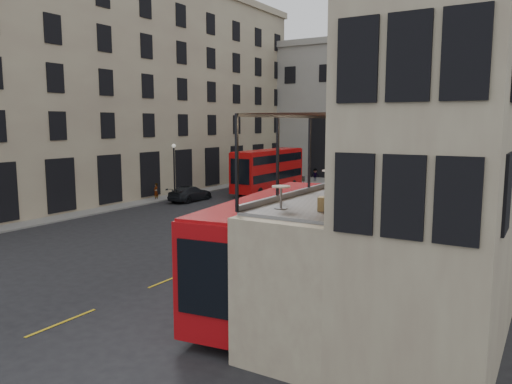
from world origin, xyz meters
The scene contains 31 objects.
ground centered at (0.00, 0.00, 0.00)m, with size 140.00×140.00×0.00m, color black.
host_building_main centered at (9.95, 0.00, 7.79)m, with size 7.26×11.40×15.10m.
host_frontage centered at (6.50, 0.00, 2.25)m, with size 3.00×11.00×4.50m, color #B6AC88.
cafe_floor centered at (6.50, 0.00, 4.55)m, with size 3.00×10.00×0.10m, color slate.
building_left centered at (-26.96, 20.00, 11.38)m, with size 14.60×50.60×22.00m.
gateway centered at (-5.00, 47.99, 9.39)m, with size 35.00×10.60×18.00m.
pavement_far centered at (-6.00, 38.00, 0.06)m, with size 40.00×12.00×0.12m, color slate.
pavement_left centered at (-22.00, 12.00, 0.06)m, with size 8.00×48.00×0.12m, color slate.
traffic_light_near centered at (-1.00, 12.00, 2.42)m, with size 0.16×0.20×3.80m.
traffic_light_far centered at (-15.00, 28.00, 2.42)m, with size 0.16×0.20×3.80m.
street_lamp_a centered at (-17.00, 18.00, 2.39)m, with size 0.36×0.36×5.33m.
street_lamp_b centered at (-6.00, 34.00, 2.39)m, with size 0.36×0.36×5.33m.
bus_near centered at (3.50, -0.14, 2.41)m, with size 3.84×10.99×4.30m.
bus_far centered at (-12.70, 27.94, 2.50)m, with size 2.73×11.20×4.46m.
car_a centered at (-6.13, 13.93, 0.72)m, with size 1.69×4.20×1.43m, color #95979C.
car_b centered at (-4.41, 23.22, 0.80)m, with size 1.69×4.84×1.59m, color #A20A1E.
car_c centered at (-15.95, 18.96, 0.71)m, with size 1.99×4.90×1.42m, color black.
bicycle centered at (-4.20, 10.22, 0.49)m, with size 0.65×1.86×0.98m, color gray.
cyclist centered at (-4.21, 8.01, 0.78)m, with size 0.57×0.37×1.56m, color yellow.
pedestrian_a centered at (-15.44, 31.89, 0.89)m, with size 0.86×0.67×1.78m, color gray.
pedestrian_b centered at (-12.15, 38.58, 0.84)m, with size 1.09×0.62×1.68m, color gray.
pedestrian_c centered at (-3.38, 36.11, 0.96)m, with size 1.12×0.47×1.91m, color gray.
pedestrian_d centered at (5.28, 36.05, 0.88)m, with size 0.86×0.56×1.76m, color gray.
pedestrian_e centered at (-19.00, 17.66, 0.81)m, with size 0.59×0.39×1.62m, color gray.
cafe_table_near centered at (5.84, -3.81, 5.07)m, with size 0.57×0.57×0.71m.
cafe_table_mid centered at (5.75, 0.34, 5.17)m, with size 0.68×0.68×0.85m.
cafe_table_far centered at (5.92, 3.07, 5.12)m, with size 0.63×0.63×0.79m.
cafe_chair_a centered at (7.16, -3.45, 4.84)m, with size 0.47×0.47×0.79m.
cafe_chair_b centered at (7.52, 0.48, 4.87)m, with size 0.52×0.52×0.88m.
cafe_chair_c centered at (7.06, 0.92, 4.85)m, with size 0.46×0.46×0.83m.
cafe_chair_d centered at (7.19, 2.99, 4.83)m, with size 0.39×0.39×0.77m.
Camera 1 is at (13.01, -17.18, 7.23)m, focal length 35.00 mm.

